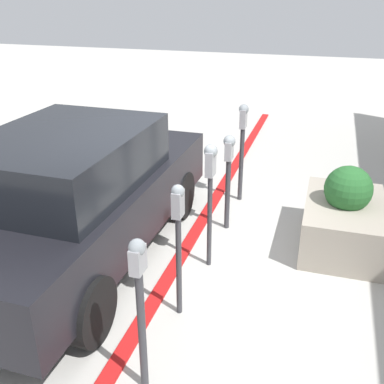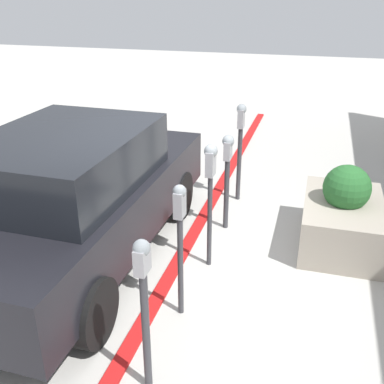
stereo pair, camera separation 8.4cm
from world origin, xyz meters
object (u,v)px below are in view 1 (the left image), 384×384
planter_box (344,218)px  parked_car_front (75,194)px  parking_meter_middle (210,179)px  parking_meter_farthest (242,137)px  parking_meter_nearest (140,294)px  parking_meter_second (178,227)px  parking_meter_fourth (229,165)px

planter_box → parked_car_front: parked_car_front is taller
parking_meter_middle → parking_meter_farthest: parking_meter_middle is taller
parking_meter_farthest → parked_car_front: 2.84m
parking_meter_middle → parked_car_front: 1.70m
parking_meter_nearest → parking_meter_second: bearing=1.1°
parking_meter_nearest → parking_meter_middle: 2.03m
parking_meter_second → parking_meter_farthest: parking_meter_farthest is taller
parking_meter_fourth → parking_meter_nearest: bearing=179.1°
parking_meter_nearest → parking_meter_farthest: parking_meter_farthest is taller
parking_meter_nearest → parked_car_front: parked_car_front is taller
parking_meter_middle → planter_box: parking_meter_middle is taller
parking_meter_nearest → parking_meter_middle: (2.02, -0.05, 0.18)m
planter_box → parked_car_front: 3.53m
parking_meter_fourth → parking_meter_second: bearing=178.1°
parking_meter_middle → parking_meter_fourth: size_ratio=1.14×
parking_meter_second → parking_meter_farthest: size_ratio=0.94×
parking_meter_nearest → parking_meter_fourth: 3.03m
parking_meter_middle → planter_box: size_ratio=1.01×
parking_meter_fourth → parked_car_front: parked_car_front is taller
parking_meter_nearest → parked_car_front: bearing=42.8°
parking_meter_second → parking_meter_fourth: parking_meter_second is taller
parking_meter_nearest → parking_meter_farthest: bearing=-0.5°
parking_meter_fourth → planter_box: size_ratio=0.89×
parking_meter_second → planter_box: size_ratio=0.95×
parking_meter_middle → parking_meter_farthest: (2.02, 0.01, -0.09)m
parking_meter_middle → parking_meter_farthest: bearing=0.2°
parking_meter_fourth → parked_car_front: bearing=128.1°
parking_meter_middle → planter_box: 2.03m
parking_meter_middle → parking_meter_nearest: bearing=178.7°
parking_meter_farthest → planter_box: size_ratio=1.01×
parking_meter_second → parked_car_front: (0.70, 1.59, -0.16)m
planter_box → parking_meter_farthest: bearing=57.3°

